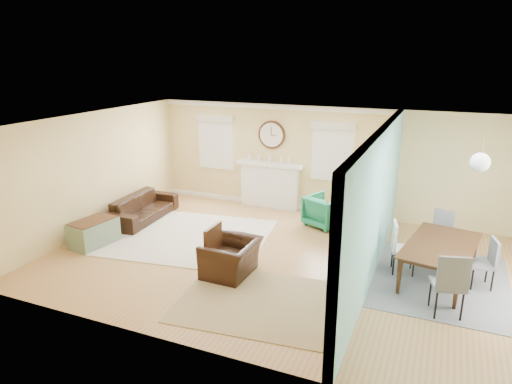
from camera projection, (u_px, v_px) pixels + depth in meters
floor at (289, 262)px, 8.63m from camera, size 9.00×9.00×0.00m
wall_back at (330, 162)px, 10.90m from camera, size 9.00×0.02×2.60m
wall_front at (212, 263)px, 5.61m from camera, size 9.00×0.02×2.60m
wall_left at (94, 172)px, 9.92m from camera, size 0.02×6.00×2.60m
ceiling at (292, 124)px, 7.88m from camera, size 9.00×6.00×0.02m
partition at (378, 199)px, 7.93m from camera, size 0.17×6.00×2.60m
fireplace at (270, 184)px, 11.56m from camera, size 1.70×0.30×1.17m
wall_clock at (272, 135)px, 11.27m from camera, size 0.70×0.07×0.70m
window_left at (216, 138)px, 11.89m from camera, size 1.05×0.13×1.42m
window_right at (333, 147)px, 10.74m from camera, size 1.05×0.13×1.42m
pendant at (480, 162)px, 6.88m from camera, size 0.30×0.30×0.55m
rug_cream at (190, 237)px, 9.78m from camera, size 3.61×3.24×0.02m
rug_jute at (257, 301)px, 7.24m from camera, size 2.62×2.23×0.01m
rug_grey at (439, 280)px, 7.92m from camera, size 2.24×2.80×0.01m
sofa at (143, 208)px, 10.75m from camera, size 0.89×2.05×0.59m
eames_chair at (231, 258)px, 8.05m from camera, size 0.88×1.00×0.63m
green_chair at (325, 211)px, 10.33m from camera, size 1.02×1.03×0.71m
trunk at (94, 232)px, 9.33m from camera, size 0.69×1.00×0.54m
credenza at (368, 227)px, 9.23m from camera, size 0.51×1.49×0.80m
tv at (370, 194)px, 9.03m from camera, size 0.20×1.11×0.64m
garden_stool at (351, 257)px, 8.19m from camera, size 0.37×0.37×0.55m
potted_plant at (353, 231)px, 8.05m from camera, size 0.53×0.55×0.47m
dining_table at (441, 263)px, 7.82m from camera, size 1.38×2.06×0.67m
dining_chair_n at (440, 230)px, 8.81m from camera, size 0.47×0.47×0.87m
dining_chair_s at (449, 277)px, 6.74m from camera, size 0.56×0.56×1.02m
dining_chair_w at (404, 244)px, 8.06m from camera, size 0.49×0.49×0.94m
dining_chair_e at (482, 259)px, 7.56m from camera, size 0.46×0.46×0.87m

